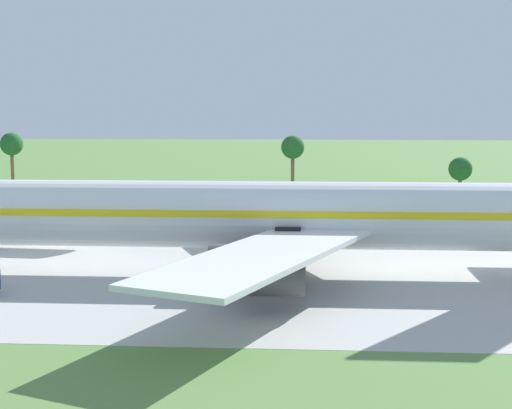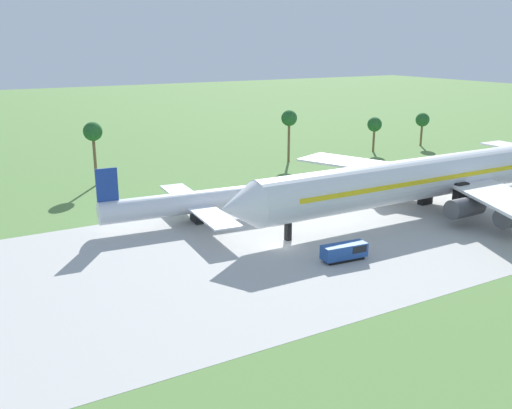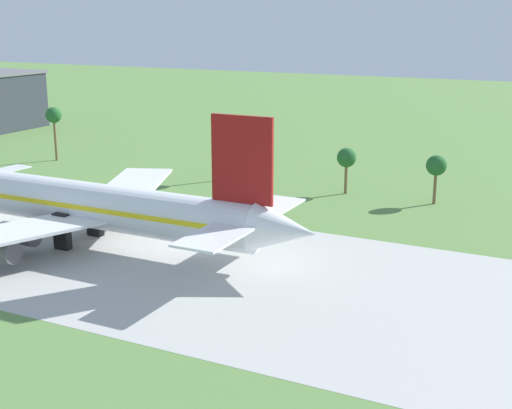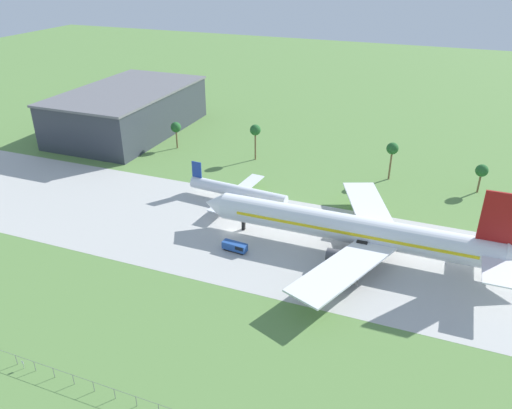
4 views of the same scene
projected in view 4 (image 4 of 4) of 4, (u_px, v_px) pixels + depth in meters
name	position (u px, v px, depth m)	size (l,w,h in m)	color
ground_plane	(233.00, 231.00, 125.77)	(600.00, 600.00, 0.00)	#5B8442
taxiway_strip	(233.00, 231.00, 125.77)	(320.00, 44.00, 0.02)	#B2B2AD
jet_airliner	(359.00, 230.00, 114.40)	(77.92, 59.52, 20.37)	white
regional_aircraft	(237.00, 191.00, 139.11)	(29.50, 26.63, 9.69)	silver
baggage_tug	(236.00, 247.00, 116.92)	(6.16, 2.53, 2.17)	black
perimeter_fence	(93.00, 385.00, 79.55)	(80.10, 0.10, 2.10)	slate
no_stopping_sign	(23.00, 364.00, 84.11)	(0.44, 0.08, 1.68)	gray
terminal_building	(128.00, 111.00, 191.32)	(36.72, 61.20, 16.45)	#333842
palm_tree_row	(357.00, 150.00, 153.99)	(120.04, 3.60, 12.22)	brown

